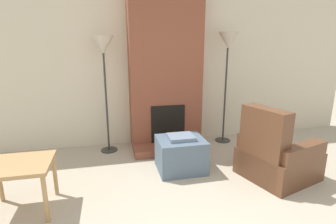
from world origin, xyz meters
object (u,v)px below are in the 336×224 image
object	(u,v)px
floor_lamp_left	(103,52)
floor_lamp_right	(228,47)
ottoman	(181,154)
side_table	(18,170)
armchair	(275,158)

from	to	relation	value
floor_lamp_left	floor_lamp_right	xyz separation A→B (m)	(2.00, 0.00, 0.06)
ottoman	side_table	size ratio (longest dim) A/B	0.98
side_table	floor_lamp_right	distance (m)	3.43
floor_lamp_left	armchair	bearing A→B (deg)	-33.90
ottoman	floor_lamp_right	xyz separation A→B (m)	(1.04, 0.91, 1.40)
floor_lamp_left	side_table	bearing A→B (deg)	-121.70
ottoman	floor_lamp_left	distance (m)	1.88
ottoman	floor_lamp_right	size ratio (longest dim) A/B	0.33
floor_lamp_right	ottoman	bearing A→B (deg)	-138.80
ottoman	side_table	distance (m)	1.94
armchair	floor_lamp_left	size ratio (longest dim) A/B	0.56
side_table	floor_lamp_left	distance (m)	2.02
ottoman	side_table	xyz separation A→B (m)	(-1.85, -0.53, 0.23)
armchair	floor_lamp_left	xyz separation A→B (m)	(-2.07, 1.39, 1.29)
armchair	side_table	world-z (taller)	armchair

